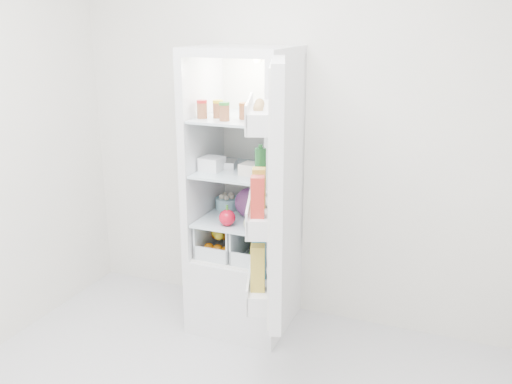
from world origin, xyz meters
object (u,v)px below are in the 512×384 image
at_px(red_cabbage, 250,203).
at_px(refrigerator, 247,226).
at_px(mushroom_bowl, 227,203).
at_px(fridge_door, 271,197).

bearing_deg(red_cabbage, refrigerator, 133.86).
bearing_deg(mushroom_bowl, refrigerator, -18.77).
bearing_deg(fridge_door, red_cabbage, 12.59).
bearing_deg(refrigerator, red_cabbage, -46.14).
relative_size(red_cabbage, mushroom_bowl, 1.23).
bearing_deg(refrigerator, mushroom_bowl, 161.23).
relative_size(refrigerator, fridge_door, 1.38).
xyz_separation_m(mushroom_bowl, fridge_door, (0.57, -0.68, 0.31)).
height_order(refrigerator, fridge_door, refrigerator).
height_order(red_cabbage, fridge_door, fridge_door).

